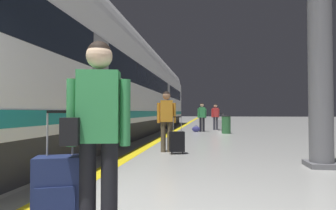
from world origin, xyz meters
The scene contains 13 objects.
safety_line_strip centered at (-0.86, 10.00, 0.00)m, with size 0.36×80.00×0.01m, color yellow.
tactile_edge_band centered at (-1.18, 10.00, 0.00)m, with size 0.61×80.00×0.01m, color slate.
high_speed_train centered at (-2.95, 9.64, 2.50)m, with size 2.94×31.95×4.97m.
traveller_foreground centered at (0.16, 0.76, 0.98)m, with size 0.55×0.36×1.70m.
rolling_suitcase_foreground centered at (-0.17, 0.74, 0.39)m, with size 0.43×0.34×1.11m.
passenger_near centered at (-0.05, 5.78, 0.96)m, with size 0.51×0.25×1.66m.
suitcase_near centered at (0.27, 5.49, 0.32)m, with size 0.43×0.33×0.97m.
passenger_mid centered at (1.49, 14.79, 0.91)m, with size 0.48×0.26×1.56m.
suitcase_mid centered at (1.82, 14.56, 0.34)m, with size 0.38×0.24×1.00m.
passenger_far centered at (0.73, 13.31, 0.91)m, with size 0.48×0.26×1.57m.
duffel_bag_far centered at (0.41, 13.12, 0.15)m, with size 0.44×0.26×0.36m.
platform_pillar centered at (3.29, 4.30, 1.72)m, with size 0.56×0.56×3.60m.
waste_bin centered at (1.96, 12.24, 0.46)m, with size 0.46×0.46×0.91m.
Camera 1 is at (1.09, -1.36, 1.10)m, focal length 28.34 mm.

